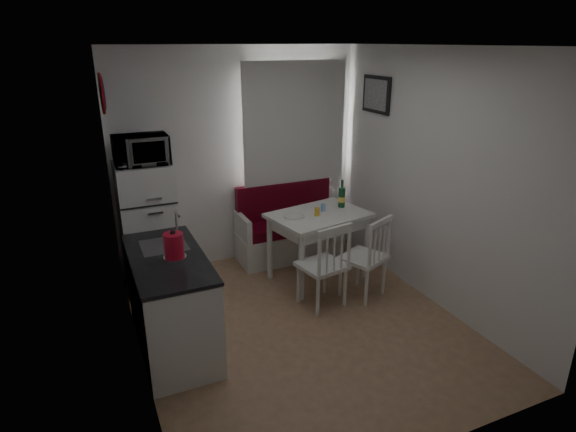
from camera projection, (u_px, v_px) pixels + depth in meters
name	position (u px, v px, depth m)	size (l,w,h in m)	color
floor	(300.00, 324.00, 4.75)	(3.00, 3.50, 0.02)	#936A4E
ceiling	(303.00, 46.00, 3.86)	(3.00, 3.50, 0.02)	white
wall_back	(239.00, 158.00, 5.81)	(3.00, 0.02, 2.60)	white
wall_front	(430.00, 284.00, 2.81)	(3.00, 0.02, 2.60)	white
wall_left	(127.00, 224.00, 3.74)	(0.02, 3.50, 2.60)	white
wall_right	(435.00, 181.00, 4.88)	(0.02, 3.50, 2.60)	white
window	(293.00, 128.00, 5.94)	(1.22, 0.06, 1.47)	white
curtain	(295.00, 124.00, 5.86)	(1.35, 0.02, 1.50)	white
kitchen_counter	(171.00, 302.00, 4.27)	(0.62, 1.32, 1.16)	white
wall_sign	(103.00, 94.00, 4.70)	(0.40, 0.40, 0.03)	#1A299F
picture_frame	(376.00, 95.00, 5.56)	(0.04, 0.52, 0.42)	black
bench	(289.00, 233.00, 6.15)	(1.33, 0.51, 0.95)	white
dining_table	(319.00, 221.00, 5.46)	(1.19, 0.94, 0.80)	white
chair_left	(327.00, 258.00, 4.84)	(0.51, 0.50, 0.50)	white
chair_right	(369.00, 250.00, 5.03)	(0.57, 0.57, 0.50)	white
fridge	(149.00, 227.00, 5.26)	(0.57, 0.57, 1.43)	white
microwave	(141.00, 150.00, 4.92)	(0.55, 0.37, 0.30)	white
kettle	(174.00, 246.00, 4.00)	(0.20, 0.20, 0.26)	red
wine_bottle	(342.00, 194.00, 5.59)	(0.08, 0.08, 0.33)	#164725
drinking_glass_orange	(317.00, 212.00, 5.35)	(0.06, 0.06, 0.09)	gold
drinking_glass_blue	(323.00, 207.00, 5.49)	(0.06, 0.06, 0.09)	#83B2DE
plate	(294.00, 216.00, 5.33)	(0.23, 0.23, 0.02)	white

